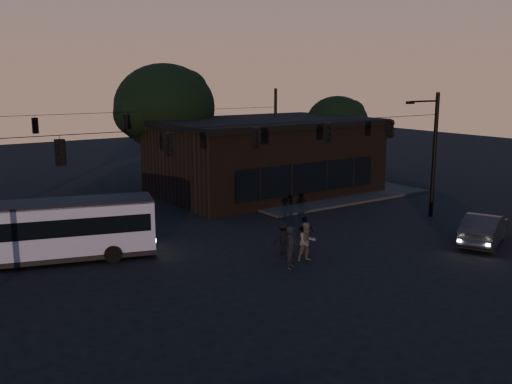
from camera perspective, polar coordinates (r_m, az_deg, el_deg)
ground at (r=24.77m, az=5.32°, el=-8.33°), size 120.00×120.00×0.00m
sidewalk_far_right at (r=42.58m, az=5.65°, el=0.11°), size 14.00×10.00×0.15m
building at (r=41.86m, az=0.82°, el=3.63°), size 15.40×10.41×5.40m
tree_behind at (r=44.20m, az=-9.13°, el=8.43°), size 7.60×7.60×9.43m
tree_right at (r=48.89m, az=8.12°, el=6.90°), size 5.20×5.20×6.86m
signal_rig_near at (r=26.80m, az=0.00°, el=3.04°), size 26.24×0.30×7.50m
signal_rig_far at (r=40.92m, az=-12.90°, el=5.28°), size 26.24×0.30×7.50m
bus at (r=27.77m, az=-20.47°, el=-3.47°), size 10.16×5.03×2.79m
car at (r=31.27m, az=21.85°, el=-3.43°), size 5.05×3.40×1.57m
pedestrian_a at (r=25.35m, az=3.52°, el=-5.55°), size 0.84×0.78×1.92m
pedestrian_b at (r=26.40m, az=5.11°, el=-4.98°), size 1.02×0.87×1.83m
pedestrian_c at (r=28.08m, az=4.90°, el=-4.09°), size 1.02×0.42×1.74m
pedestrian_d at (r=27.48m, az=2.69°, el=-4.61°), size 1.03×0.64×1.54m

